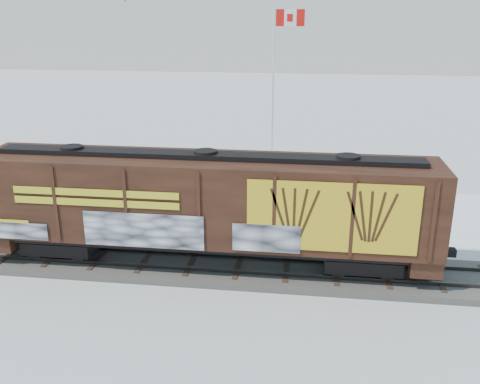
# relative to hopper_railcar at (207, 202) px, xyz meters

# --- Properties ---
(ground) EXTENTS (500.00, 500.00, 0.00)m
(ground) POSITION_rel_hopper_railcar_xyz_m (3.30, 0.01, -2.99)
(ground) COLOR white
(ground) RESTS_ON ground
(rail_track) EXTENTS (50.00, 3.40, 0.43)m
(rail_track) POSITION_rel_hopper_railcar_xyz_m (3.30, 0.01, -2.85)
(rail_track) COLOR #59544C
(rail_track) RESTS_ON ground
(parking_strip) EXTENTS (40.00, 8.00, 0.03)m
(parking_strip) POSITION_rel_hopper_railcar_xyz_m (3.30, 7.51, -2.98)
(parking_strip) COLOR white
(parking_strip) RESTS_ON ground
(hopper_railcar) EXTENTS (18.32, 3.06, 4.61)m
(hopper_railcar) POSITION_rel_hopper_railcar_xyz_m (0.00, 0.00, 0.00)
(hopper_railcar) COLOR black
(hopper_railcar) RESTS_ON rail_track
(flagpole) EXTENTS (2.30, 0.90, 10.62)m
(flagpole) POSITION_rel_hopper_railcar_xyz_m (1.68, 14.38, 0.87)
(flagpole) COLOR silver
(flagpole) RESTS_ON ground
(car_silver) EXTENTS (4.23, 2.12, 1.38)m
(car_silver) POSITION_rel_hopper_railcar_xyz_m (-1.75, 7.47, -2.27)
(car_silver) COLOR #A0A3A7
(car_silver) RESTS_ON parking_strip
(car_white) EXTENTS (4.39, 2.48, 1.37)m
(car_white) POSITION_rel_hopper_railcar_xyz_m (6.19, 5.81, -2.28)
(car_white) COLOR silver
(car_white) RESTS_ON parking_strip
(car_dark) EXTENTS (4.46, 1.97, 1.27)m
(car_dark) POSITION_rel_hopper_railcar_xyz_m (5.47, 6.01, -2.33)
(car_dark) COLOR black
(car_dark) RESTS_ON parking_strip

